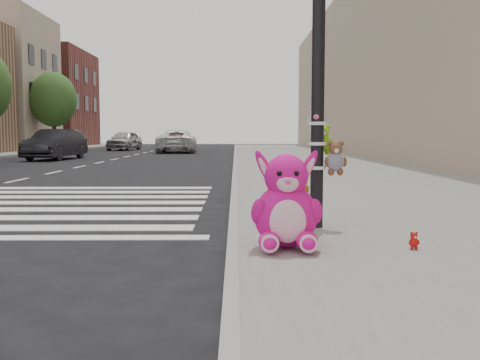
{
  "coord_description": "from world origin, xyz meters",
  "views": [
    {
      "loc": [
        1.58,
        -4.85,
        1.32
      ],
      "look_at": [
        1.64,
        1.64,
        0.75
      ],
      "focal_mm": 40.0,
      "sensor_mm": 36.0,
      "label": 1
    }
  ],
  "objects_px": {
    "signal_pole": "(319,95)",
    "red_teddy": "(414,240)",
    "car_dark_far": "(56,144)",
    "pink_bunny": "(286,208)",
    "car_white_near": "(177,141)"
  },
  "relations": [
    {
      "from": "signal_pole",
      "to": "red_teddy",
      "type": "height_order",
      "value": "signal_pole"
    },
    {
      "from": "red_teddy",
      "to": "car_dark_far",
      "type": "height_order",
      "value": "car_dark_far"
    },
    {
      "from": "pink_bunny",
      "to": "red_teddy",
      "type": "relative_size",
      "value": 5.74
    },
    {
      "from": "pink_bunny",
      "to": "signal_pole",
      "type": "bearing_deg",
      "value": 67.87
    },
    {
      "from": "pink_bunny",
      "to": "car_dark_far",
      "type": "bearing_deg",
      "value": 114.65
    },
    {
      "from": "signal_pole",
      "to": "car_dark_far",
      "type": "distance_m",
      "value": 22.39
    },
    {
      "from": "pink_bunny",
      "to": "red_teddy",
      "type": "height_order",
      "value": "pink_bunny"
    },
    {
      "from": "signal_pole",
      "to": "car_white_near",
      "type": "distance_m",
      "value": 30.3
    },
    {
      "from": "signal_pole",
      "to": "pink_bunny",
      "type": "bearing_deg",
      "value": -112.73
    },
    {
      "from": "signal_pole",
      "to": "red_teddy",
      "type": "relative_size",
      "value": 22.26
    },
    {
      "from": "signal_pole",
      "to": "car_white_near",
      "type": "relative_size",
      "value": 0.72
    },
    {
      "from": "signal_pole",
      "to": "car_white_near",
      "type": "height_order",
      "value": "signal_pole"
    },
    {
      "from": "car_dark_far",
      "to": "car_white_near",
      "type": "bearing_deg",
      "value": 68.07
    },
    {
      "from": "car_dark_far",
      "to": "car_white_near",
      "type": "height_order",
      "value": "car_white_near"
    },
    {
      "from": "car_white_near",
      "to": "signal_pole",
      "type": "bearing_deg",
      "value": 96.43
    }
  ]
}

